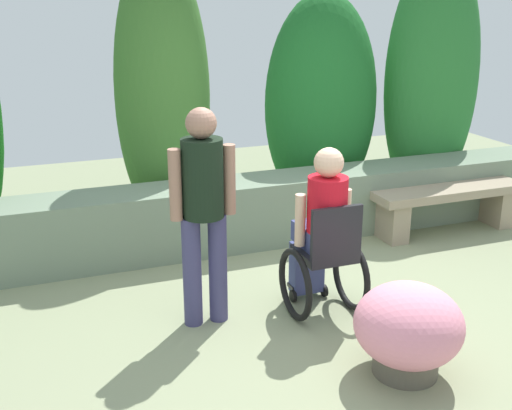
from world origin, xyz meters
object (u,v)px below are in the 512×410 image
object	(u,v)px
person_standing_companion	(203,204)
flower_pot_purple_near	(408,330)
person_in_wheelchair	(323,237)
stone_bench	(447,202)

from	to	relation	value
person_standing_companion	flower_pot_purple_near	xyz separation A→B (m)	(1.03, -1.13, -0.63)
person_standing_companion	person_in_wheelchair	bearing A→B (deg)	-22.27
person_in_wheelchair	flower_pot_purple_near	xyz separation A→B (m)	(0.14, -0.98, -0.30)
stone_bench	person_in_wheelchair	bearing A→B (deg)	-148.72
person_in_wheelchair	flower_pot_purple_near	bearing A→B (deg)	-81.67
person_standing_companion	flower_pot_purple_near	size ratio (longest dim) A/B	2.31
person_in_wheelchair	flower_pot_purple_near	distance (m)	1.03
flower_pot_purple_near	person_in_wheelchair	bearing A→B (deg)	98.10
person_in_wheelchair	person_standing_companion	size ratio (longest dim) A/B	0.81
stone_bench	person_in_wheelchair	world-z (taller)	person_in_wheelchair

